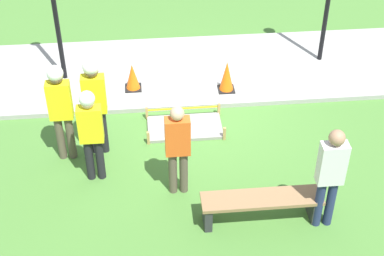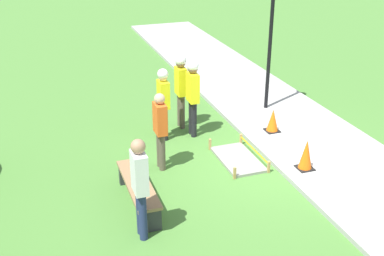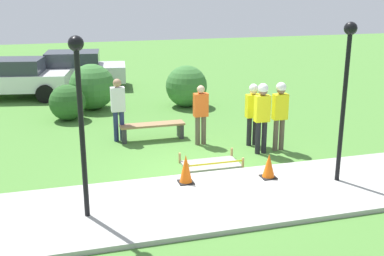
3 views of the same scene
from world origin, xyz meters
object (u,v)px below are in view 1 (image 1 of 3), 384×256
at_px(park_bench, 261,204).
at_px(worker_trainee, 91,128).
at_px(bystander_in_orange_shirt, 178,146).
at_px(worker_assistant, 94,98).
at_px(bystander_in_gray_shirt, 330,173).
at_px(worker_supervisor, 60,104).
at_px(traffic_cone_near_patch, 227,76).
at_px(traffic_cone_far_patch, 133,77).

height_order(park_bench, worker_trainee, worker_trainee).
bearing_deg(bystander_in_orange_shirt, park_bench, 147.27).
distance_m(park_bench, worker_assistant, 3.37).
bearing_deg(bystander_in_gray_shirt, worker_supervisor, -26.37).
height_order(traffic_cone_near_patch, park_bench, traffic_cone_near_patch).
relative_size(park_bench, worker_supervisor, 0.99).
height_order(park_bench, worker_supervisor, worker_supervisor).
bearing_deg(traffic_cone_far_patch, worker_trainee, 75.39).
height_order(bystander_in_orange_shirt, bystander_in_gray_shirt, bystander_in_gray_shirt).
relative_size(worker_assistant, worker_trainee, 1.09).
distance_m(park_bench, bystander_in_orange_shirt, 1.61).
bearing_deg(traffic_cone_near_patch, park_bench, 90.50).
relative_size(traffic_cone_far_patch, bystander_in_gray_shirt, 0.31).
bearing_deg(park_bench, bystander_in_gray_shirt, 170.22).
bearing_deg(bystander_in_orange_shirt, worker_supervisor, -29.30).
relative_size(worker_supervisor, bystander_in_orange_shirt, 1.11).
distance_m(worker_assistant, worker_trainee, 0.73).
distance_m(park_bench, worker_supervisor, 3.77).
xyz_separation_m(worker_supervisor, worker_assistant, (-0.58, -0.11, 0.02)).
bearing_deg(traffic_cone_near_patch, worker_supervisor, 29.23).
bearing_deg(bystander_in_gray_shirt, park_bench, -9.78).
bearing_deg(traffic_cone_far_patch, worker_supervisor, 58.69).
xyz_separation_m(park_bench, bystander_in_orange_shirt, (1.24, -0.80, 0.62)).
height_order(worker_supervisor, bystander_in_gray_shirt, worker_supervisor).
distance_m(traffic_cone_near_patch, park_bench, 3.63).
distance_m(worker_assistant, bystander_in_gray_shirt, 4.15).
relative_size(traffic_cone_far_patch, worker_supervisor, 0.30).
bearing_deg(bystander_in_gray_shirt, worker_trainee, -21.81).
distance_m(traffic_cone_far_patch, worker_trainee, 2.77).
bearing_deg(traffic_cone_far_patch, bystander_in_orange_shirt, 103.06).
relative_size(park_bench, worker_trainee, 1.07).
xyz_separation_m(worker_assistant, bystander_in_orange_shirt, (-1.34, 1.19, -0.20)).
bearing_deg(worker_assistant, park_bench, 142.42).
bearing_deg(bystander_in_gray_shirt, traffic_cone_near_patch, -75.43).
bearing_deg(park_bench, worker_supervisor, -30.68).
bearing_deg(worker_trainee, traffic_cone_near_patch, -137.78).
distance_m(traffic_cone_near_patch, traffic_cone_far_patch, 1.94).
xyz_separation_m(park_bench, worker_assistant, (2.59, -1.99, 0.83)).
relative_size(worker_assistant, bystander_in_orange_shirt, 1.12).
xyz_separation_m(traffic_cone_far_patch, worker_assistant, (0.63, 1.87, 0.80)).
xyz_separation_m(park_bench, worker_trainee, (2.63, -1.27, 0.71)).
bearing_deg(bystander_in_orange_shirt, bystander_in_gray_shirt, 156.32).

